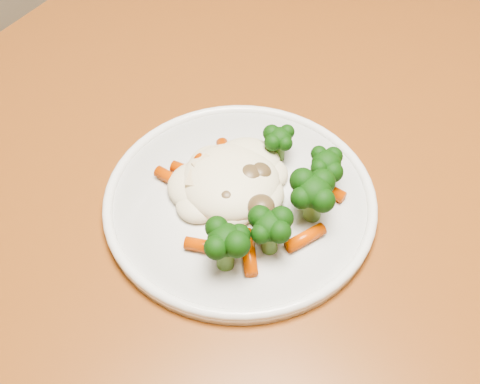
# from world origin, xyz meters

# --- Properties ---
(dining_table) EXTENTS (1.34, 1.10, 0.75)m
(dining_table) POSITION_xyz_m (-0.03, 0.14, 0.65)
(dining_table) COLOR #985323
(dining_table) RESTS_ON ground
(plate) EXTENTS (0.26, 0.26, 0.01)m
(plate) POSITION_xyz_m (0.06, 0.14, 0.76)
(plate) COLOR white
(plate) RESTS_ON dining_table
(meal) EXTENTS (0.18, 0.16, 0.05)m
(meal) POSITION_xyz_m (0.07, 0.13, 0.78)
(meal) COLOR #FDF1CB
(meal) RESTS_ON plate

